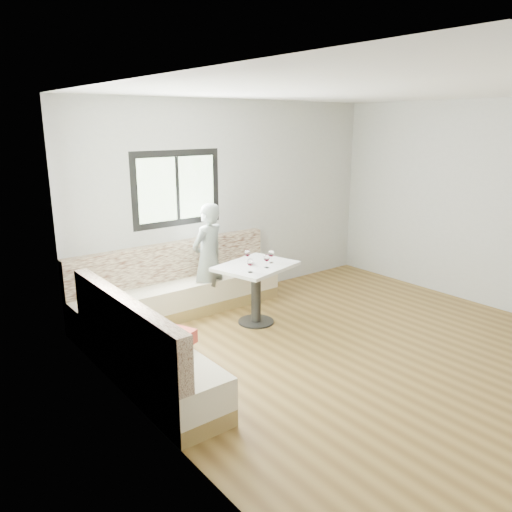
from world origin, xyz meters
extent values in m
cube|color=brown|center=(0.00, 0.00, 0.00)|extent=(5.00, 5.00, 0.01)
cube|color=white|center=(0.00, 0.00, 2.80)|extent=(5.00, 5.00, 0.01)
cube|color=#B7B7B2|center=(0.00, 2.50, 1.40)|extent=(5.00, 0.01, 2.80)
cube|color=#B7B7B2|center=(-2.50, 0.00, 1.40)|extent=(0.01, 5.00, 2.80)
cube|color=#B7B7B2|center=(2.50, 0.00, 1.40)|extent=(0.01, 5.00, 2.80)
cube|color=black|center=(-0.90, 2.49, 1.65)|extent=(1.30, 0.02, 1.00)
cube|color=black|center=(-2.49, 0.90, 1.65)|extent=(0.02, 1.30, 1.00)
cube|color=olive|center=(-1.05, 2.23, 0.08)|extent=(2.90, 0.55, 0.16)
cube|color=beige|center=(-1.05, 2.23, 0.30)|extent=(2.90, 0.55, 0.29)
cube|color=beige|center=(-1.05, 2.43, 0.70)|extent=(2.90, 0.14, 0.50)
cube|color=olive|center=(-2.23, 0.82, 0.08)|extent=(0.55, 2.25, 0.16)
cube|color=beige|center=(-2.23, 0.82, 0.30)|extent=(0.55, 2.25, 0.29)
cube|color=beige|center=(-2.43, 0.82, 0.70)|extent=(0.14, 2.25, 0.50)
cube|color=#D24337|center=(-2.13, 0.62, 0.52)|extent=(0.58, 0.58, 0.13)
cylinder|color=black|center=(-0.44, 1.39, 0.01)|extent=(0.46, 0.46, 0.02)
cylinder|color=black|center=(-0.44, 1.39, 0.37)|extent=(0.13, 0.13, 0.73)
cube|color=silver|center=(-0.44, 1.39, 0.75)|extent=(1.10, 0.94, 0.04)
imported|color=slate|center=(-0.68, 2.12, 0.74)|extent=(0.62, 0.49, 1.48)
cylinder|color=white|center=(-0.51, 1.43, 0.79)|extent=(0.09, 0.09, 0.04)
sphere|color=black|center=(-0.49, 1.44, 0.80)|extent=(0.02, 0.02, 0.02)
sphere|color=black|center=(-0.52, 1.44, 0.80)|extent=(0.02, 0.02, 0.02)
sphere|color=black|center=(-0.51, 1.42, 0.80)|extent=(0.02, 0.02, 0.02)
cylinder|color=white|center=(-0.69, 1.17, 0.78)|extent=(0.06, 0.06, 0.01)
cylinder|color=white|center=(-0.69, 1.17, 0.82)|extent=(0.01, 0.01, 0.07)
ellipsoid|color=white|center=(-0.69, 1.17, 0.90)|extent=(0.08, 0.08, 0.09)
cylinder|color=#4A0312|center=(-0.69, 1.17, 0.88)|extent=(0.05, 0.05, 0.02)
cylinder|color=white|center=(-0.42, 1.21, 0.78)|extent=(0.06, 0.06, 0.01)
cylinder|color=white|center=(-0.42, 1.21, 0.82)|extent=(0.01, 0.01, 0.07)
ellipsoid|color=white|center=(-0.42, 1.21, 0.90)|extent=(0.08, 0.08, 0.09)
cylinder|color=#4A0312|center=(-0.42, 1.21, 0.88)|extent=(0.05, 0.05, 0.02)
cylinder|color=white|center=(-0.24, 1.34, 0.78)|extent=(0.06, 0.06, 0.01)
cylinder|color=white|center=(-0.24, 1.34, 0.82)|extent=(0.01, 0.01, 0.07)
ellipsoid|color=white|center=(-0.24, 1.34, 0.90)|extent=(0.08, 0.08, 0.09)
cylinder|color=#4A0312|center=(-0.24, 1.34, 0.88)|extent=(0.05, 0.05, 0.02)
cylinder|color=white|center=(-0.47, 1.53, 0.78)|extent=(0.06, 0.06, 0.01)
cylinder|color=white|center=(-0.47, 1.53, 0.82)|extent=(0.01, 0.01, 0.07)
ellipsoid|color=white|center=(-0.47, 1.53, 0.90)|extent=(0.08, 0.08, 0.09)
cylinder|color=#4A0312|center=(-0.47, 1.53, 0.88)|extent=(0.05, 0.05, 0.02)
camera|label=1|loc=(-4.11, -3.32, 2.50)|focal=35.00mm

